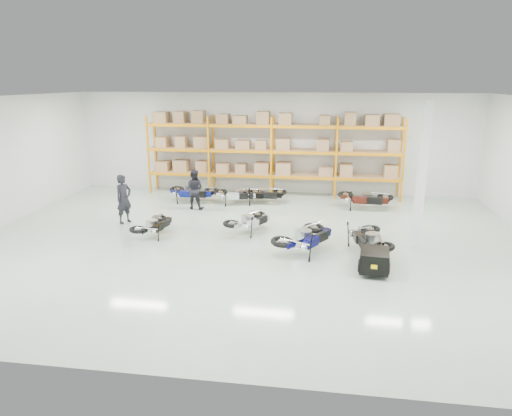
% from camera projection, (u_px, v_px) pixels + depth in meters
% --- Properties ---
extents(room, '(18.00, 18.00, 18.00)m').
position_uv_depth(room, '(249.00, 174.00, 14.02)').
color(room, '#A6B9A7').
rests_on(room, ground).
extents(pallet_rack, '(11.28, 0.98, 3.62)m').
position_uv_depth(pallet_rack, '(272.00, 145.00, 20.17)').
color(pallet_rack, orange).
rests_on(pallet_rack, ground).
extents(structural_column, '(0.25, 0.25, 4.50)m').
position_uv_depth(structural_column, '(422.00, 175.00, 13.78)').
color(structural_column, white).
rests_on(structural_column, ground).
extents(moto_blue_centre, '(1.91, 2.24, 1.30)m').
position_uv_depth(moto_blue_centre, '(306.00, 233.00, 13.64)').
color(moto_blue_centre, '#070749').
rests_on(moto_blue_centre, ground).
extents(moto_silver_left, '(1.57, 1.88, 1.09)m').
position_uv_depth(moto_silver_left, '(250.00, 218.00, 15.51)').
color(moto_silver_left, '#ABAEB2').
rests_on(moto_silver_left, ground).
extents(moto_black_far_left, '(1.08, 1.71, 1.03)m').
position_uv_depth(moto_black_far_left, '(154.00, 222.00, 15.14)').
color(moto_black_far_left, black).
rests_on(moto_black_far_left, ground).
extents(moto_touring_right, '(1.19, 1.98, 1.21)m').
position_uv_depth(moto_touring_right, '(369.00, 235.00, 13.65)').
color(moto_touring_right, black).
rests_on(moto_touring_right, ground).
extents(trailer, '(0.84, 1.60, 0.66)m').
position_uv_depth(trailer, '(374.00, 260.00, 12.17)').
color(trailer, black).
rests_on(trailer, ground).
extents(moto_back_a, '(1.90, 1.00, 1.21)m').
position_uv_depth(moto_back_a, '(192.00, 189.00, 19.34)').
color(moto_back_a, navy).
rests_on(moto_back_a, ground).
extents(moto_back_b, '(1.88, 1.14, 1.14)m').
position_uv_depth(moto_back_b, '(238.00, 191.00, 19.08)').
color(moto_back_b, silver).
rests_on(moto_back_b, ground).
extents(moto_back_c, '(1.80, 0.97, 1.14)m').
position_uv_depth(moto_back_c, '(262.00, 191.00, 19.17)').
color(moto_back_c, black).
rests_on(moto_back_c, ground).
extents(moto_back_d, '(2.00, 1.16, 1.23)m').
position_uv_depth(moto_back_d, '(365.00, 195.00, 18.30)').
color(moto_back_d, '#3F120C').
rests_on(moto_back_d, ground).
extents(person_left, '(0.68, 0.77, 1.78)m').
position_uv_depth(person_left, '(124.00, 199.00, 16.45)').
color(person_left, black).
rests_on(person_left, ground).
extents(person_back, '(0.80, 0.64, 1.60)m').
position_uv_depth(person_back, '(194.00, 189.00, 18.28)').
color(person_back, black).
rests_on(person_back, ground).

